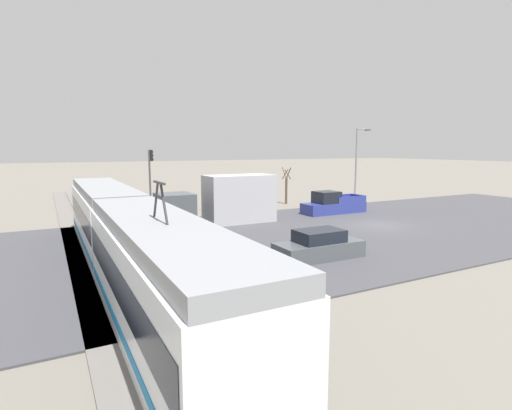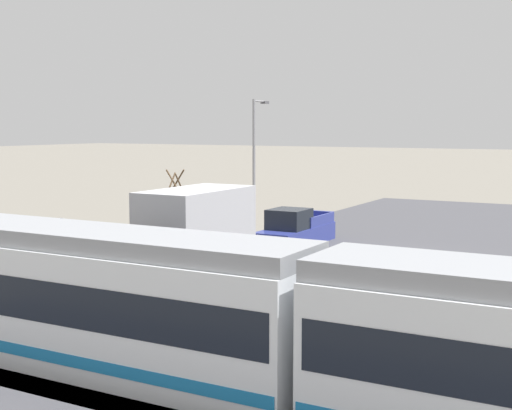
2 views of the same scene
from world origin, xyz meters
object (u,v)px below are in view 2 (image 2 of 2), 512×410
object	(u,v)px
pickup_truck	(295,231)
no_parking_sign	(62,236)
box_truck	(179,241)
street_tree	(176,206)
street_lamp_near_crossing	(255,149)
sedan_car_0	(477,300)
light_rail_tram	(313,334)

from	to	relation	value
pickup_truck	no_parking_sign	bearing A→B (deg)	52.55
box_truck	street_tree	size ratio (longest dim) A/B	2.35
no_parking_sign	box_truck	bearing A→B (deg)	172.47
box_truck	pickup_truck	world-z (taller)	box_truck
street_tree	no_parking_sign	world-z (taller)	street_tree
no_parking_sign	street_lamp_near_crossing	bearing A→B (deg)	-88.49
pickup_truck	sedan_car_0	size ratio (longest dim) A/B	1.25
box_truck	no_parking_sign	xyz separation A→B (m)	(7.06, -0.93, -0.45)
sedan_car_0	street_lamp_near_crossing	bearing A→B (deg)	134.18
light_rail_tram	street_tree	bearing A→B (deg)	-48.11
street_tree	sedan_car_0	bearing A→B (deg)	152.51
light_rail_tram	pickup_truck	xyz separation A→B (m)	(9.71, -19.20, -0.99)
box_truck	pickup_truck	bearing A→B (deg)	-90.35
pickup_truck	street_lamp_near_crossing	bearing A→B (deg)	-51.44
street_lamp_near_crossing	no_parking_sign	bearing A→B (deg)	91.51
box_truck	light_rail_tram	bearing A→B (deg)	137.49
pickup_truck	no_parking_sign	distance (m)	11.73
pickup_truck	no_parking_sign	world-z (taller)	no_parking_sign
light_rail_tram	street_lamp_near_crossing	distance (m)	33.69
light_rail_tram	sedan_car_0	distance (m)	9.56
box_truck	street_tree	world-z (taller)	street_tree
box_truck	street_lamp_near_crossing	bearing A→B (deg)	-69.10
street_lamp_near_crossing	pickup_truck	bearing A→B (deg)	128.56
street_tree	pickup_truck	bearing A→B (deg)	-178.79
sedan_car_0	pickup_truck	bearing A→B (deg)	138.78
pickup_truck	no_parking_sign	xyz separation A→B (m)	(7.13, 9.30, 0.48)
box_truck	street_tree	distance (m)	12.45
sedan_car_0	light_rail_tram	bearing A→B (deg)	-99.12
pickup_truck	street_tree	bearing A→B (deg)	1.21
box_truck	no_parking_sign	size ratio (longest dim) A/B	4.22
pickup_truck	street_lamp_near_crossing	world-z (taller)	street_lamp_near_crossing
pickup_truck	street_tree	size ratio (longest dim) A/B	1.53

